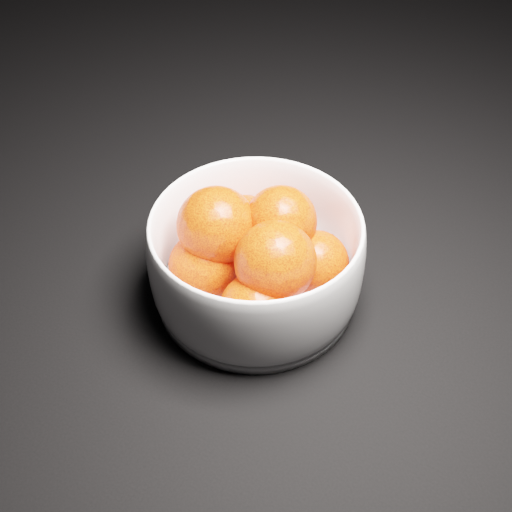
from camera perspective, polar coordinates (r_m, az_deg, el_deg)
The scene contains 2 objects.
bowl at distance 0.63m, azimuth 0.00°, elevation -0.30°, with size 0.19×0.19×0.09m.
orange_pile at distance 0.62m, azimuth -0.11°, elevation 0.24°, with size 0.14×0.14×0.10m.
Camera 1 is at (-0.01, -0.63, 0.49)m, focal length 50.00 mm.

